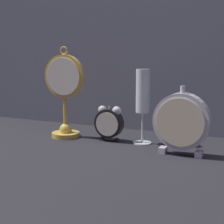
# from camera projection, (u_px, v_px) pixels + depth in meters

# --- Properties ---
(ground_plane) EXTENTS (4.00, 4.00, 0.00)m
(ground_plane) POSITION_uv_depth(u_px,v_px,m) (101.00, 150.00, 1.14)
(ground_plane) COLOR #232328
(fabric_backdrop_drape) EXTENTS (1.58, 0.01, 0.68)m
(fabric_backdrop_drape) POSITION_uv_depth(u_px,v_px,m) (139.00, 39.00, 1.38)
(fabric_backdrop_drape) COLOR slate
(fabric_backdrop_drape) RESTS_ON ground_plane
(pocket_watch_on_stand) EXTENTS (0.15, 0.10, 0.32)m
(pocket_watch_on_stand) POSITION_uv_depth(u_px,v_px,m) (65.00, 96.00, 1.29)
(pocket_watch_on_stand) COLOR gold
(pocket_watch_on_stand) RESTS_ON ground_plane
(alarm_clock_twin_bell) EXTENTS (0.10, 0.03, 0.12)m
(alarm_clock_twin_bell) POSITION_uv_depth(u_px,v_px,m) (109.00, 122.00, 1.25)
(alarm_clock_twin_bell) COLOR black
(alarm_clock_twin_bell) RESTS_ON ground_plane
(mantel_clock_silver) EXTENTS (0.17, 0.04, 0.20)m
(mantel_clock_silver) POSITION_uv_depth(u_px,v_px,m) (182.00, 122.00, 1.08)
(mantel_clock_silver) COLOR silver
(mantel_clock_silver) RESTS_ON ground_plane
(champagne_flute) EXTENTS (0.06, 0.06, 0.24)m
(champagne_flute) POSITION_uv_depth(u_px,v_px,m) (143.00, 96.00, 1.20)
(champagne_flute) COLOR silver
(champagne_flute) RESTS_ON ground_plane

